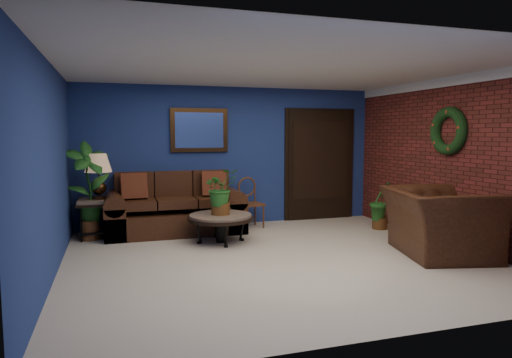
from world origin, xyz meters
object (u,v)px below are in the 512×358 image
object	(u,v)px
coffee_table	(221,218)
side_chair	(249,199)
table_lamp	(98,171)
armchair	(438,222)
sofa	(175,212)
end_table	(100,208)

from	to	relation	value
coffee_table	side_chair	distance (m)	1.24
coffee_table	table_lamp	distance (m)	2.11
side_chair	armchair	size ratio (longest dim) A/B	0.64
coffee_table	armchair	distance (m)	3.12
table_lamp	armchair	bearing A→B (deg)	-29.43
sofa	table_lamp	xyz separation A→B (m)	(-1.20, -0.04, 0.74)
coffee_table	side_chair	xyz separation A→B (m)	(0.75, 0.98, 0.13)
coffee_table	end_table	bearing A→B (deg)	152.63
end_table	coffee_table	bearing A→B (deg)	-27.37
table_lamp	end_table	bearing A→B (deg)	-45.00
armchair	side_chair	bearing A→B (deg)	50.38
table_lamp	armchair	world-z (taller)	table_lamp
end_table	table_lamp	bearing A→B (deg)	135.00
sofa	side_chair	distance (m)	1.34
side_chair	armchair	xyz separation A→B (m)	(1.93, -2.57, -0.05)
table_lamp	armchair	size ratio (longest dim) A/B	0.50
coffee_table	sofa	bearing A→B (deg)	121.17
sofa	end_table	bearing A→B (deg)	-178.31
sofa	armchair	bearing A→B (deg)	-38.03
sofa	table_lamp	distance (m)	1.41
coffee_table	armchair	bearing A→B (deg)	-30.74
table_lamp	side_chair	bearing A→B (deg)	1.47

